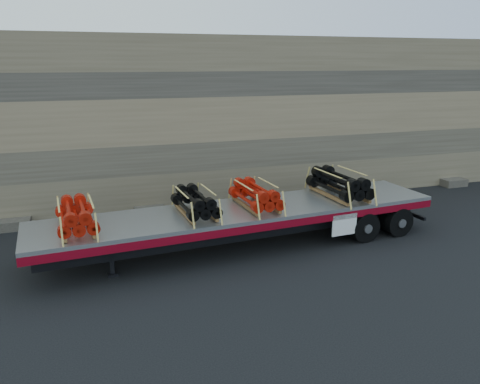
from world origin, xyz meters
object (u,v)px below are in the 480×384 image
object	(u,v)px
bundle_front	(76,217)
bundle_midrear	(256,196)
bundle_rear	(339,185)
bundle_midfront	(195,203)
trailer	(243,228)

from	to	relation	value
bundle_front	bundle_midrear	size ratio (longest dim) A/B	0.99
bundle_midrear	bundle_front	bearing A→B (deg)	-180.00
bundle_rear	bundle_front	bearing A→B (deg)	-180.00
bundle_front	bundle_midfront	size ratio (longest dim) A/B	1.02
trailer	bundle_midrear	size ratio (longest dim) A/B	6.24
bundle_midfront	bundle_midrear	xyz separation A→B (m)	(2.06, 0.15, 0.01)
bundle_front	bundle_rear	bearing A→B (deg)	0.00
bundle_midrear	trailer	bearing A→B (deg)	180.00
trailer	bundle_midrear	bearing A→B (deg)	-0.00
bundle_front	bundle_midrear	distance (m)	5.59
trailer	bundle_rear	world-z (taller)	bundle_rear
bundle_front	bundle_midfront	xyz separation A→B (m)	(3.52, 0.26, -0.01)
bundle_midrear	bundle_rear	bearing A→B (deg)	0.00
bundle_front	bundle_rear	size ratio (longest dim) A/B	0.87
trailer	bundle_front	xyz separation A→B (m)	(-5.14, -0.38, 1.05)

